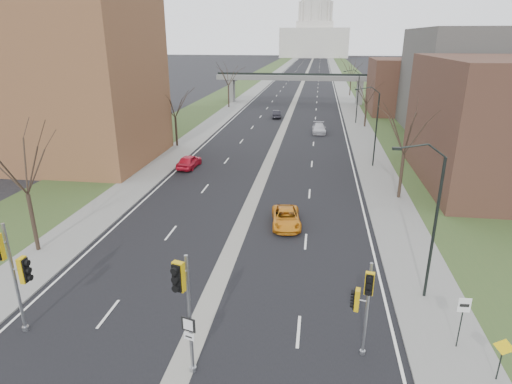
% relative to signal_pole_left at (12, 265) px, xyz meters
% --- Properties ---
extents(ground, '(700.00, 700.00, 0.00)m').
position_rel_signal_pole_left_xyz_m(ground, '(8.24, 0.03, -3.80)').
color(ground, black).
rests_on(ground, ground).
extents(road_surface, '(20.00, 600.00, 0.01)m').
position_rel_signal_pole_left_xyz_m(road_surface, '(8.24, 150.03, -3.80)').
color(road_surface, black).
rests_on(road_surface, ground).
extents(median_strip, '(1.20, 600.00, 0.02)m').
position_rel_signal_pole_left_xyz_m(median_strip, '(8.24, 150.03, -3.80)').
color(median_strip, gray).
rests_on(median_strip, ground).
extents(sidewalk_right, '(4.00, 600.00, 0.12)m').
position_rel_signal_pole_left_xyz_m(sidewalk_right, '(20.24, 150.03, -3.74)').
color(sidewalk_right, gray).
rests_on(sidewalk_right, ground).
extents(sidewalk_left, '(4.00, 600.00, 0.12)m').
position_rel_signal_pole_left_xyz_m(sidewalk_left, '(-3.76, 150.03, -3.74)').
color(sidewalk_left, gray).
rests_on(sidewalk_left, ground).
extents(grass_verge_right, '(8.00, 600.00, 0.10)m').
position_rel_signal_pole_left_xyz_m(grass_verge_right, '(26.24, 150.03, -3.75)').
color(grass_verge_right, '#2E4620').
rests_on(grass_verge_right, ground).
extents(grass_verge_left, '(8.00, 600.00, 0.10)m').
position_rel_signal_pole_left_xyz_m(grass_verge_left, '(-9.76, 150.03, -3.75)').
color(grass_verge_left, '#2E4620').
rests_on(grass_verge_left, ground).
extents(apartment_building, '(25.00, 16.00, 22.00)m').
position_rel_signal_pole_left_xyz_m(apartment_building, '(-17.76, 30.03, 7.20)').
color(apartment_building, brown).
rests_on(apartment_building, ground).
extents(commercial_block_mid, '(18.00, 22.00, 15.00)m').
position_rel_signal_pole_left_xyz_m(commercial_block_mid, '(36.24, 52.03, 3.70)').
color(commercial_block_mid, '#52504B').
rests_on(commercial_block_mid, ground).
extents(commercial_block_far, '(14.00, 14.00, 10.00)m').
position_rel_signal_pole_left_xyz_m(commercial_block_far, '(30.24, 70.03, 1.20)').
color(commercial_block_far, '#533526').
rests_on(commercial_block_far, ground).
extents(pedestrian_bridge, '(34.00, 3.00, 6.45)m').
position_rel_signal_pole_left_xyz_m(pedestrian_bridge, '(8.24, 80.03, 1.04)').
color(pedestrian_bridge, slate).
rests_on(pedestrian_bridge, ground).
extents(capitol, '(48.00, 42.00, 55.75)m').
position_rel_signal_pole_left_xyz_m(capitol, '(8.24, 320.03, 14.80)').
color(capitol, silver).
rests_on(capitol, ground).
extents(streetlight_near, '(2.61, 0.20, 8.70)m').
position_rel_signal_pole_left_xyz_m(streetlight_near, '(19.23, 6.03, 3.15)').
color(streetlight_near, black).
rests_on(streetlight_near, sidewalk_right).
extents(streetlight_mid, '(2.61, 0.20, 8.70)m').
position_rel_signal_pole_left_xyz_m(streetlight_mid, '(19.23, 32.03, 3.15)').
color(streetlight_mid, black).
rests_on(streetlight_mid, sidewalk_right).
extents(streetlight_far, '(2.61, 0.20, 8.70)m').
position_rel_signal_pole_left_xyz_m(streetlight_far, '(19.23, 58.03, 3.15)').
color(streetlight_far, black).
rests_on(streetlight_far, sidewalk_right).
extents(tree_left_a, '(7.20, 7.20, 9.40)m').
position_rel_signal_pole_left_xyz_m(tree_left_a, '(-4.76, 8.03, 2.83)').
color(tree_left_a, '#382B21').
rests_on(tree_left_a, sidewalk_left).
extents(tree_left_b, '(6.75, 6.75, 8.81)m').
position_rel_signal_pole_left_xyz_m(tree_left_b, '(-4.76, 38.03, 2.42)').
color(tree_left_b, '#382B21').
rests_on(tree_left_b, sidewalk_left).
extents(tree_left_c, '(7.65, 7.65, 9.99)m').
position_rel_signal_pole_left_xyz_m(tree_left_c, '(-4.76, 72.03, 3.24)').
color(tree_left_c, '#382B21').
rests_on(tree_left_c, sidewalk_left).
extents(tree_right_a, '(7.20, 7.20, 9.40)m').
position_rel_signal_pole_left_xyz_m(tree_right_a, '(21.24, 22.03, 2.83)').
color(tree_right_a, '#382B21').
rests_on(tree_right_a, sidewalk_right).
extents(tree_right_b, '(6.30, 6.30, 8.22)m').
position_rel_signal_pole_left_xyz_m(tree_right_b, '(21.24, 55.03, 2.02)').
color(tree_right_b, '#382B21').
rests_on(tree_right_b, sidewalk_right).
extents(tree_right_c, '(7.65, 7.65, 9.99)m').
position_rel_signal_pole_left_xyz_m(tree_right_c, '(21.24, 95.03, 3.24)').
color(tree_right_c, '#382B21').
rests_on(tree_right_c, sidewalk_right).
extents(signal_pole_left, '(1.03, 1.02, 5.81)m').
position_rel_signal_pole_left_xyz_m(signal_pole_left, '(0.00, 0.00, 0.00)').
color(signal_pole_left, gray).
rests_on(signal_pole_left, ground).
extents(signal_pole_median, '(0.75, 0.95, 5.68)m').
position_rel_signal_pole_left_xyz_m(signal_pole_median, '(8.71, -1.58, 0.16)').
color(signal_pole_median, gray).
rests_on(signal_pole_median, ground).
extents(signal_pole_right, '(0.80, 0.96, 4.73)m').
position_rel_signal_pole_left_xyz_m(signal_pole_right, '(16.02, 0.75, -0.71)').
color(signal_pole_right, gray).
rests_on(signal_pole_right, ground).
extents(speed_limit_sign, '(0.57, 0.06, 2.64)m').
position_rel_signal_pole_left_xyz_m(speed_limit_sign, '(20.60, 1.89, -1.87)').
color(speed_limit_sign, black).
rests_on(speed_limit_sign, sidewalk_right).
extents(warning_sign, '(0.77, 0.34, 2.08)m').
position_rel_signal_pole_left_xyz_m(warning_sign, '(21.67, -0.01, -2.33)').
color(warning_sign, black).
rests_on(warning_sign, sidewalk_right).
extents(car_left_near, '(2.05, 4.46, 1.48)m').
position_rel_signal_pole_left_xyz_m(car_left_near, '(-0.29, 28.67, -3.06)').
color(car_left_near, red).
rests_on(car_left_near, ground).
extents(car_left_far, '(1.87, 4.30, 1.38)m').
position_rel_signal_pole_left_xyz_m(car_left_far, '(6.24, 61.43, -3.11)').
color(car_left_far, black).
rests_on(car_left_far, ground).
extents(car_right_near, '(2.67, 4.82, 1.28)m').
position_rel_signal_pole_left_xyz_m(car_right_near, '(11.62, 14.68, -3.16)').
color(car_right_near, orange).
rests_on(car_right_near, ground).
extents(car_right_mid, '(2.14, 4.91, 1.41)m').
position_rel_signal_pole_left_xyz_m(car_right_mid, '(13.91, 49.38, -3.10)').
color(car_right_mid, silver).
rests_on(car_right_mid, ground).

